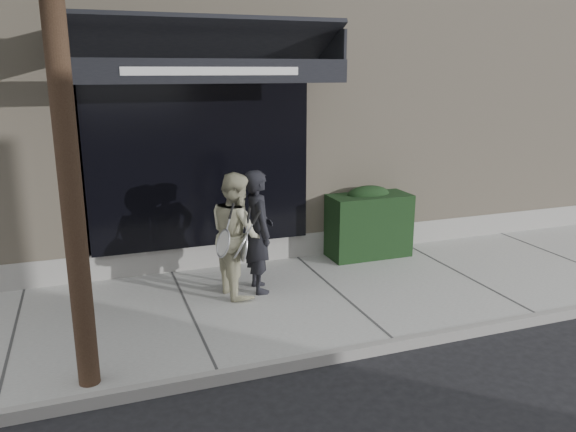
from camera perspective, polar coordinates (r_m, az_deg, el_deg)
name	(u,v)px	position (r m, az deg, el deg)	size (l,w,h in m)	color
ground	(337,299)	(7.76, 4.96, -8.37)	(80.00, 80.00, 0.00)	black
sidewalk	(337,295)	(7.74, 4.97, -7.97)	(20.00, 3.00, 0.12)	gray
curb	(395,345)	(6.49, 10.84, -12.72)	(20.00, 0.10, 0.14)	gray
building_facade	(237,85)	(11.82, -5.16, 13.16)	(14.30, 8.04, 5.64)	tan
hedge	(367,222)	(9.07, 8.06, -0.65)	(1.30, 0.70, 1.14)	black
pedestrian_front	(258,232)	(7.45, -3.06, -1.59)	(0.67, 0.82, 1.65)	black
pedestrian_back	(237,234)	(7.37, -5.25, -1.85)	(0.71, 0.86, 1.64)	#B5B191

